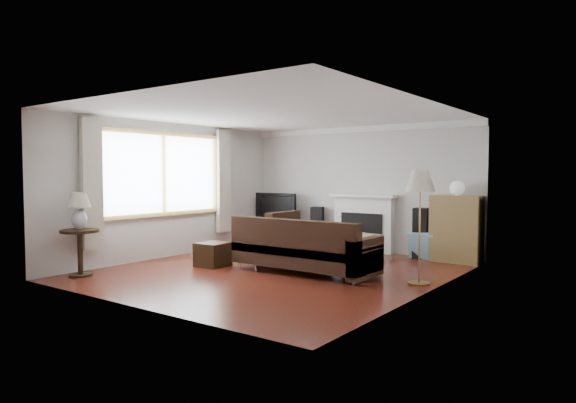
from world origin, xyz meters
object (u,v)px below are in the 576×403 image
Objects in this scene: bookshelf at (456,229)px; sectional_sofa at (305,247)px; coffee_table at (343,246)px; side_table at (80,253)px; floor_lamp at (420,228)px; tv_stand at (279,233)px.

bookshelf reaches higher than sectional_sofa.
sectional_sofa is (-1.60, -2.38, -0.18)m from bookshelf.
side_table reaches higher than coffee_table.
bookshelf is 2.15m from floor_lamp.
side_table is at bearing -150.39° from floor_lamp.
sectional_sofa is at bearing -78.61° from coffee_table.
side_table is at bearing -93.84° from tv_stand.
tv_stand is 1.46× the size of side_table.
tv_stand is 4.60m from side_table.
tv_stand is 0.42× the size of sectional_sofa.
coffee_table is (-0.15, 1.47, -0.16)m from sectional_sofa.
bookshelf is at bearing 47.74° from side_table.
floor_lamp is at bearing -26.76° from coffee_table.
floor_lamp reaches higher than coffee_table.
tv_stand is at bearing 86.16° from side_table.
sectional_sofa reaches higher than coffee_table.
sectional_sofa is 1.55× the size of floor_lamp.
sectional_sofa is 1.84m from floor_lamp.
tv_stand is 0.85× the size of coffee_table.
tv_stand reaches higher than coffee_table.
floor_lamp is (1.78, 0.25, 0.40)m from sectional_sofa.
coffee_table is at bearing 56.58° from side_table.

